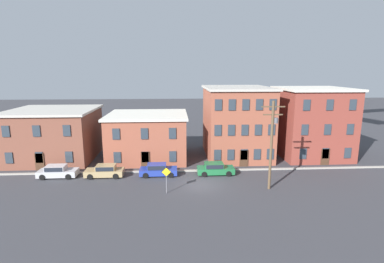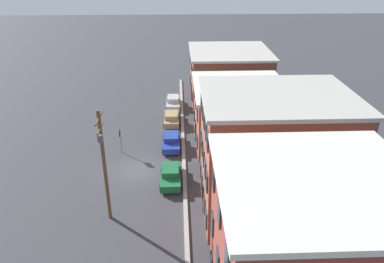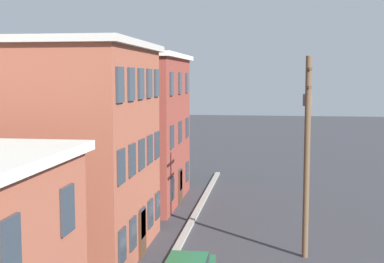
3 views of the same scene
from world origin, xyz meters
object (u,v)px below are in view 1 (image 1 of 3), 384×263
object	(u,v)px
car_tan	(105,171)
car_blue	(158,169)
caution_sign	(166,176)
car_silver	(57,171)
car_green	(215,168)
utility_pole	(272,141)

from	to	relation	value
car_tan	car_blue	bearing A→B (deg)	0.45
caution_sign	car_silver	bearing A→B (deg)	157.17
car_silver	car_blue	world-z (taller)	same
car_blue	car_green	world-z (taller)	same
car_tan	caution_sign	distance (m)	9.08
car_tan	car_green	size ratio (longest dim) A/B	1.00
car_silver	car_green	xyz separation A→B (m)	(18.53, -0.11, 0.00)
car_green	caution_sign	bearing A→B (deg)	-136.89
caution_sign	utility_pole	xyz separation A→B (m)	(10.81, 0.51, 3.38)
car_blue	car_silver	bearing A→B (deg)	179.44
car_blue	car_green	xyz separation A→B (m)	(6.82, 0.01, 0.00)
car_tan	utility_pole	world-z (taller)	utility_pole
car_blue	utility_pole	distance (m)	13.65
car_tan	car_green	world-z (taller)	same
car_silver	caution_sign	size ratio (longest dim) A/B	1.59
car_tan	caution_sign	world-z (taller)	caution_sign
utility_pole	caution_sign	bearing A→B (deg)	-177.30
car_blue	caution_sign	bearing A→B (deg)	-77.70
car_green	car_silver	bearing A→B (deg)	179.67
caution_sign	utility_pole	bearing A→B (deg)	2.70
utility_pole	car_blue	bearing A→B (deg)	158.19
caution_sign	utility_pole	world-z (taller)	utility_pole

